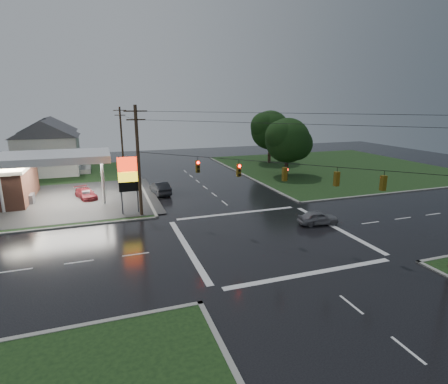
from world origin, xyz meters
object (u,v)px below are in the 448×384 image
object	(u,v)px
house_near	(48,147)
car_crossing	(318,218)
pylon_sign	(128,176)
tree_ne_far	(271,130)
car_pump	(86,194)
tree_ne_near	(288,141)
car_north	(160,188)
utility_pole_n	(122,137)
house_far	(51,140)
utility_pole_nw	(138,160)

from	to	relation	value
house_near	car_crossing	distance (m)	44.07
pylon_sign	car_crossing	distance (m)	19.17
house_near	tree_ne_far	bearing A→B (deg)	-3.01
car_pump	tree_ne_near	bearing A→B (deg)	-11.20
car_north	car_crossing	xyz separation A→B (m)	(12.30, -16.22, -0.14)
pylon_sign	utility_pole_n	xyz separation A→B (m)	(1.00, 27.50, 1.46)
pylon_sign	house_far	xyz separation A→B (m)	(-11.45, 37.50, 0.39)
car_north	house_near	bearing A→B (deg)	-57.82
pylon_sign	car_north	world-z (taller)	pylon_sign
car_north	pylon_sign	bearing A→B (deg)	53.00
pylon_sign	house_near	world-z (taller)	house_near
car_north	car_pump	distance (m)	8.80
house_far	car_crossing	distance (m)	54.53
house_near	house_far	distance (m)	12.04
house_far	car_pump	world-z (taller)	house_far
house_far	tree_ne_far	bearing A→B (deg)	-19.71
tree_ne_near	tree_ne_far	bearing A→B (deg)	75.93
house_near	utility_pole_nw	bearing A→B (deg)	-66.63
utility_pole_n	car_crossing	distance (m)	40.10
house_near	car_pump	xyz separation A→B (m)	(5.87, -17.79, -3.78)
car_crossing	car_pump	size ratio (longest dim) A/B	0.88
pylon_sign	tree_ne_near	world-z (taller)	tree_ne_near
house_near	tree_ne_near	xyz separation A→B (m)	(35.09, -14.01, 1.16)
pylon_sign	car_pump	size ratio (longest dim) A/B	1.39
tree_ne_far	car_north	size ratio (longest dim) A/B	2.04
car_north	utility_pole_n	bearing A→B (deg)	-87.38
pylon_sign	car_crossing	world-z (taller)	pylon_sign
utility_pole_n	car_north	xyz separation A→B (m)	(3.19, -20.46, -4.68)
house_near	tree_ne_far	world-z (taller)	tree_ne_far
pylon_sign	utility_pole_n	world-z (taller)	utility_pole_n
car_crossing	car_pump	world-z (taller)	car_crossing
car_crossing	house_far	bearing A→B (deg)	38.52
utility_pole_nw	utility_pole_n	bearing A→B (deg)	90.00
house_near	car_north	distance (m)	23.83
utility_pole_n	tree_ne_near	xyz separation A→B (m)	(23.64, -16.01, 0.09)
house_near	car_pump	size ratio (longest dim) A/B	2.57
house_far	car_crossing	size ratio (longest dim) A/B	2.91
house_near	house_far	xyz separation A→B (m)	(-1.00, 12.00, 0.00)
pylon_sign	car_pump	distance (m)	9.58
car_pump	house_far	bearing A→B (deg)	84.42
house_far	tree_ne_far	world-z (taller)	tree_ne_far
car_pump	utility_pole_n	bearing A→B (deg)	55.68
house_far	house_near	bearing A→B (deg)	-85.24
pylon_sign	car_crossing	size ratio (longest dim) A/B	1.58
utility_pole_n	car_crossing	xyz separation A→B (m)	(15.49, -36.67, -4.82)
tree_ne_far	car_north	xyz separation A→B (m)	(-23.46, -16.45, -5.39)
pylon_sign	tree_ne_far	xyz separation A→B (m)	(27.65, 23.49, 2.17)
tree_ne_near	tree_ne_far	distance (m)	12.39
pylon_sign	tree_ne_far	world-z (taller)	tree_ne_far
tree_ne_near	car_pump	bearing A→B (deg)	-172.62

